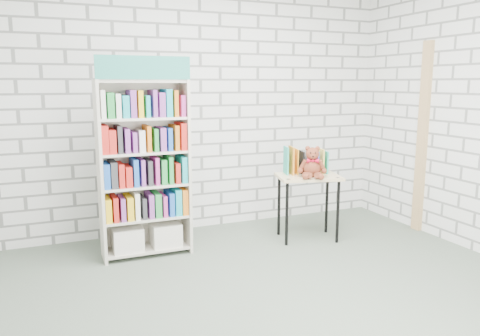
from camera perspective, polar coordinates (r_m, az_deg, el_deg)
name	(u,v)px	position (r m, az deg, el deg)	size (l,w,h in m)	color
ground	(282,297)	(3.81, 5.17, -15.41)	(4.50, 4.50, 0.00)	#505C4E
room_shell	(286,64)	(3.44, 5.67, 12.49)	(4.52, 4.02, 2.81)	silver
bookshelf	(144,167)	(4.53, -11.61, 0.08)	(0.84, 0.33, 1.89)	beige
display_table	(308,184)	(4.99, 8.32, -1.98)	(0.73, 0.59, 0.69)	#DFBF85
table_books	(306,161)	(5.05, 8.05, 0.83)	(0.48, 0.30, 0.27)	teal
teddy_bear	(312,165)	(4.86, 8.81, 0.38)	(0.30, 0.29, 0.32)	maroon
door_trim	(422,138)	(5.56, 21.33, 3.41)	(0.05, 0.12, 2.10)	tan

